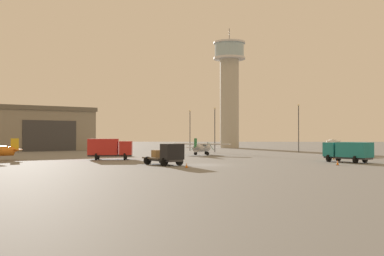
{
  "coord_description": "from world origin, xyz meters",
  "views": [
    {
      "loc": [
        0.2,
        -55.65,
        3.67
      ],
      "look_at": [
        -2.74,
        31.8,
        5.09
      ],
      "focal_mm": 42.04,
      "sensor_mm": 36.0,
      "label": 1
    }
  ],
  "objects_px": {
    "truck_box_teal": "(348,151)",
    "light_post_east": "(215,126)",
    "truck_box_red": "(109,148)",
    "truck_flatbed_black": "(167,155)",
    "control_tower": "(229,86)",
    "traffic_cone_mid_apron": "(187,165)",
    "truck_fuel_tanker_white": "(333,146)",
    "traffic_cone_near_left": "(337,163)",
    "airplane_silver": "(202,147)",
    "light_post_west": "(299,124)",
    "traffic_cone_near_right": "(334,158)",
    "light_post_north": "(190,127)"
  },
  "relations": [
    {
      "from": "truck_box_teal",
      "to": "traffic_cone_near_right",
      "type": "bearing_deg",
      "value": -39.33
    },
    {
      "from": "truck_fuel_tanker_white",
      "to": "traffic_cone_near_right",
      "type": "distance_m",
      "value": 14.95
    },
    {
      "from": "truck_box_red",
      "to": "airplane_silver",
      "type": "bearing_deg",
      "value": 43.19
    },
    {
      "from": "traffic_cone_mid_apron",
      "to": "truck_box_teal",
      "type": "bearing_deg",
      "value": 27.26
    },
    {
      "from": "traffic_cone_near_right",
      "to": "light_post_east",
      "type": "bearing_deg",
      "value": 121.68
    },
    {
      "from": "airplane_silver",
      "to": "truck_fuel_tanker_white",
      "type": "height_order",
      "value": "airplane_silver"
    },
    {
      "from": "control_tower",
      "to": "truck_flatbed_black",
      "type": "height_order",
      "value": "control_tower"
    },
    {
      "from": "truck_fuel_tanker_white",
      "to": "traffic_cone_near_left",
      "type": "xyz_separation_m",
      "value": [
        -7.1,
        -27.77,
        -1.33
      ]
    },
    {
      "from": "truck_flatbed_black",
      "to": "light_post_north",
      "type": "height_order",
      "value": "light_post_north"
    },
    {
      "from": "truck_flatbed_black",
      "to": "control_tower",
      "type": "bearing_deg",
      "value": 132.83
    },
    {
      "from": "truck_box_red",
      "to": "traffic_cone_near_right",
      "type": "height_order",
      "value": "truck_box_red"
    },
    {
      "from": "control_tower",
      "to": "traffic_cone_near_left",
      "type": "bearing_deg",
      "value": -82.94
    },
    {
      "from": "truck_fuel_tanker_white",
      "to": "traffic_cone_near_left",
      "type": "bearing_deg",
      "value": -2.98
    },
    {
      "from": "light_post_west",
      "to": "traffic_cone_near_right",
      "type": "bearing_deg",
      "value": -91.19
    },
    {
      "from": "truck_box_red",
      "to": "light_post_east",
      "type": "height_order",
      "value": "light_post_east"
    },
    {
      "from": "airplane_silver",
      "to": "truck_fuel_tanker_white",
      "type": "bearing_deg",
      "value": -71.02
    },
    {
      "from": "control_tower",
      "to": "truck_fuel_tanker_white",
      "type": "xyz_separation_m",
      "value": [
        16.48,
        -48.04,
        -16.38
      ]
    },
    {
      "from": "light_post_north",
      "to": "traffic_cone_mid_apron",
      "type": "xyz_separation_m",
      "value": [
        1.72,
        -55.41,
        -5.44
      ]
    },
    {
      "from": "truck_flatbed_black",
      "to": "traffic_cone_near_left",
      "type": "distance_m",
      "value": 20.84
    },
    {
      "from": "airplane_silver",
      "to": "light_post_east",
      "type": "height_order",
      "value": "light_post_east"
    },
    {
      "from": "control_tower",
      "to": "light_post_west",
      "type": "relative_size",
      "value": 3.35
    },
    {
      "from": "control_tower",
      "to": "traffic_cone_mid_apron",
      "type": "xyz_separation_m",
      "value": [
        -8.84,
        -80.81,
        -17.77
      ]
    },
    {
      "from": "control_tower",
      "to": "traffic_cone_near_right",
      "type": "bearing_deg",
      "value": -78.53
    },
    {
      "from": "light_post_east",
      "to": "light_post_north",
      "type": "xyz_separation_m",
      "value": [
        -5.71,
        8.63,
        -0.01
      ]
    },
    {
      "from": "airplane_silver",
      "to": "traffic_cone_near_left",
      "type": "bearing_deg",
      "value": -130.36
    },
    {
      "from": "light_post_east",
      "to": "light_post_north",
      "type": "distance_m",
      "value": 10.35
    },
    {
      "from": "truck_fuel_tanker_white",
      "to": "light_post_east",
      "type": "relative_size",
      "value": 0.62
    },
    {
      "from": "airplane_silver",
      "to": "light_post_west",
      "type": "xyz_separation_m",
      "value": [
        20.79,
        15.06,
        4.62
      ]
    },
    {
      "from": "traffic_cone_mid_apron",
      "to": "truck_flatbed_black",
      "type": "bearing_deg",
      "value": 121.38
    },
    {
      "from": "light_post_west",
      "to": "traffic_cone_near_right",
      "type": "relative_size",
      "value": 18.87
    },
    {
      "from": "truck_box_teal",
      "to": "traffic_cone_mid_apron",
      "type": "xyz_separation_m",
      "value": [
        -21.36,
        -11.0,
        -1.31
      ]
    },
    {
      "from": "traffic_cone_near_left",
      "to": "traffic_cone_mid_apron",
      "type": "relative_size",
      "value": 1.23
    },
    {
      "from": "control_tower",
      "to": "light_post_east",
      "type": "relative_size",
      "value": 3.59
    },
    {
      "from": "control_tower",
      "to": "truck_box_teal",
      "type": "relative_size",
      "value": 5.37
    },
    {
      "from": "traffic_cone_mid_apron",
      "to": "light_post_west",
      "type": "bearing_deg",
      "value": 64.98
    },
    {
      "from": "truck_box_red",
      "to": "light_post_north",
      "type": "height_order",
      "value": "light_post_north"
    },
    {
      "from": "truck_fuel_tanker_white",
      "to": "light_post_north",
      "type": "relative_size",
      "value": 0.62
    },
    {
      "from": "truck_flatbed_black",
      "to": "light_post_east",
      "type": "xyz_separation_m",
      "value": [
        6.56,
        42.56,
        4.45
      ]
    },
    {
      "from": "light_post_east",
      "to": "control_tower",
      "type": "bearing_deg",
      "value": 81.88
    },
    {
      "from": "truck_box_teal",
      "to": "light_post_east",
      "type": "distance_m",
      "value": 39.99
    },
    {
      "from": "truck_box_teal",
      "to": "truck_fuel_tanker_white",
      "type": "distance_m",
      "value": 22.13
    },
    {
      "from": "truck_fuel_tanker_white",
      "to": "traffic_cone_mid_apron",
      "type": "xyz_separation_m",
      "value": [
        -25.33,
        -32.77,
        -1.39
      ]
    },
    {
      "from": "traffic_cone_near_right",
      "to": "light_post_north",
      "type": "bearing_deg",
      "value": 122.1
    },
    {
      "from": "truck_box_red",
      "to": "truck_fuel_tanker_white",
      "type": "height_order",
      "value": "truck_box_red"
    },
    {
      "from": "truck_box_teal",
      "to": "traffic_cone_mid_apron",
      "type": "bearing_deg",
      "value": 79.07
    },
    {
      "from": "truck_fuel_tanker_white",
      "to": "traffic_cone_near_right",
      "type": "height_order",
      "value": "truck_fuel_tanker_white"
    },
    {
      "from": "truck_box_teal",
      "to": "traffic_cone_near_left",
      "type": "distance_m",
      "value": 6.89
    },
    {
      "from": "light_post_west",
      "to": "truck_flatbed_black",
      "type": "bearing_deg",
      "value": -119.77
    },
    {
      "from": "light_post_east",
      "to": "light_post_north",
      "type": "height_order",
      "value": "light_post_east"
    },
    {
      "from": "airplane_silver",
      "to": "truck_fuel_tanker_white",
      "type": "distance_m",
      "value": 24.01
    }
  ]
}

